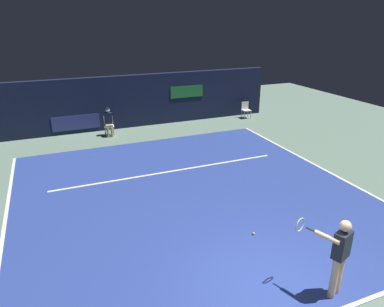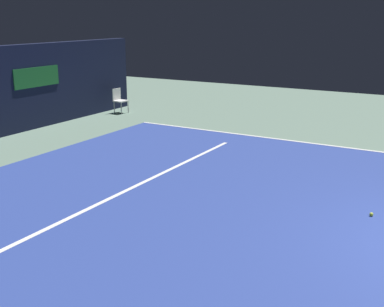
# 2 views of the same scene
# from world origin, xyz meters

# --- Properties ---
(ground_plane) EXTENTS (30.98, 30.98, 0.00)m
(ground_plane) POSITION_xyz_m (0.00, 4.49, 0.00)
(ground_plane) COLOR slate
(court_surface) EXTENTS (10.67, 10.97, 0.01)m
(court_surface) POSITION_xyz_m (0.00, 4.49, 0.01)
(court_surface) COLOR navy
(court_surface) RESTS_ON ground
(line_sideline_left) EXTENTS (0.10, 10.97, 0.01)m
(line_sideline_left) POSITION_xyz_m (5.28, 4.49, 0.01)
(line_sideline_left) COLOR white
(line_sideline_left) RESTS_ON court_surface
(line_service) EXTENTS (8.32, 0.10, 0.01)m
(line_service) POSITION_xyz_m (0.00, 6.41, 0.01)
(line_service) COLOR white
(line_service) RESTS_ON court_surface
(courtside_chair_near) EXTENTS (0.46, 0.44, 0.88)m
(courtside_chair_near) POSITION_xyz_m (6.30, 11.77, 0.50)
(courtside_chair_near) COLOR white
(courtside_chair_near) RESTS_ON ground
(tennis_ball) EXTENTS (0.07, 0.07, 0.07)m
(tennis_ball) POSITION_xyz_m (0.68, 1.84, 0.05)
(tennis_ball) COLOR #CCE033
(tennis_ball) RESTS_ON court_surface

